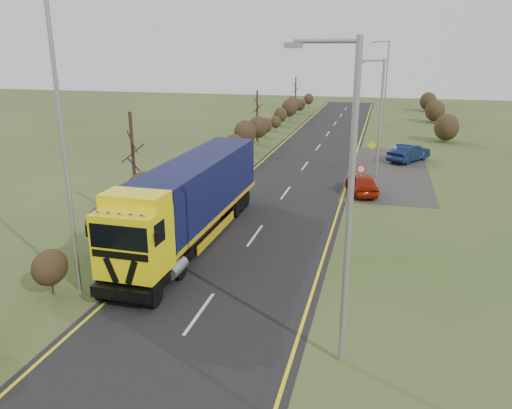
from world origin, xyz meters
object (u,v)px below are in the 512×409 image
Objects in this scene: car_blue_sedan at (409,153)px; streetlight_near at (346,197)px; speed_sign at (361,174)px; car_red_hatchback at (362,183)px; lorry at (192,196)px.

streetlight_near is (-3.08, -29.39, 4.48)m from car_blue_sedan.
streetlight_near is 18.46m from speed_sign.
speed_sign is (-0.07, -0.61, 0.75)m from car_red_hatchback.
car_blue_sedan is at bearing 73.32° from speed_sign.
car_red_hatchback is at bearing 83.42° from speed_sign.
car_blue_sedan is 2.15× the size of speed_sign.
streetlight_near is 4.54× the size of speed_sign.
speed_sign is at bearing 53.46° from lorry.
streetlight_near is at bearing 76.33° from car_red_hatchback.
car_red_hatchback is 1.93× the size of speed_sign.
car_blue_sedan is (10.92, 21.23, -1.55)m from lorry.
car_blue_sedan is (3.32, 10.72, 0.05)m from car_red_hatchback.
streetlight_near reaches higher than speed_sign.
car_blue_sedan is at bearing -121.66° from car_red_hatchback.
car_red_hatchback is 0.90× the size of car_blue_sedan.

